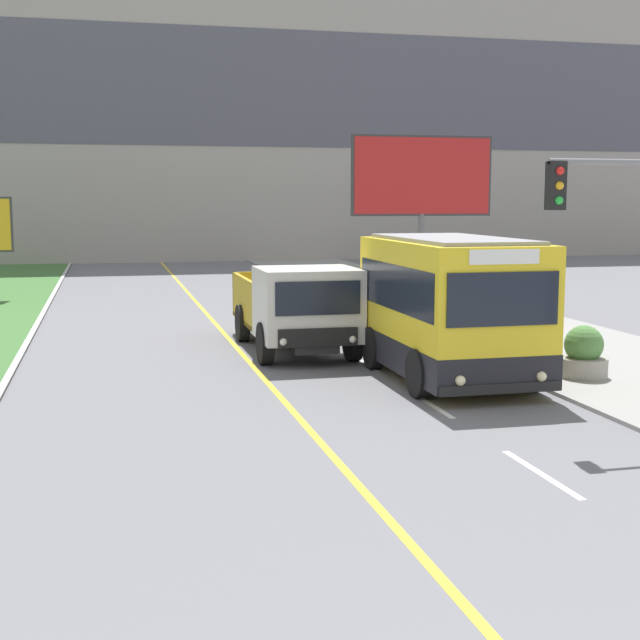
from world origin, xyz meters
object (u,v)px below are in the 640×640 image
at_px(traffic_light_mast, 626,245).
at_px(dump_truck, 299,309).
at_px(city_bus, 450,309).
at_px(billboard_large, 422,181).
at_px(planter_round_near, 583,355).
at_px(planter_round_third, 421,304).
at_px(planter_round_second, 485,324).

bearing_deg(traffic_light_mast, dump_truck, 114.08).
distance_m(city_bus, dump_truck, 4.75).
relative_size(billboard_large, planter_round_near, 5.42).
bearing_deg(billboard_large, planter_round_third, -109.39).
bearing_deg(planter_round_second, planter_round_near, -88.57).
height_order(dump_truck, traffic_light_mast, traffic_light_mast).
bearing_deg(dump_truck, billboard_large, 53.59).
distance_m(dump_truck, planter_round_third, 7.48).
height_order(traffic_light_mast, planter_round_second, traffic_light_mast).
height_order(city_bus, planter_round_third, city_bus).
height_order(dump_truck, billboard_large, billboard_large).
distance_m(planter_round_second, planter_round_third, 5.01).
distance_m(city_bus, planter_round_near, 3.14).
bearing_deg(city_bus, dump_truck, 122.29).
relative_size(planter_round_near, planter_round_second, 1.02).
bearing_deg(traffic_light_mast, planter_round_third, 84.30).
relative_size(city_bus, billboard_large, 0.87).
height_order(traffic_light_mast, planter_round_third, traffic_light_mast).
relative_size(city_bus, planter_round_second, 4.81).
distance_m(dump_truck, billboard_large, 11.41).
bearing_deg(billboard_large, dump_truck, -126.41).
bearing_deg(planter_round_near, planter_round_third, 90.98).
relative_size(planter_round_second, planter_round_third, 1.00).
bearing_deg(planter_round_second, planter_round_third, 90.54).
height_order(billboard_large, planter_round_third, billboard_large).
relative_size(dump_truck, planter_round_near, 5.55).
bearing_deg(traffic_light_mast, planter_round_near, 68.22).
xyz_separation_m(planter_round_near, planter_round_third, (-0.17, 10.02, -0.01)).
xyz_separation_m(city_bus, traffic_light_mast, (1.32, -4.61, 1.62)).
bearing_deg(planter_round_second, traffic_light_mast, -99.15).
bearing_deg(dump_truck, planter_round_second, 3.25).
relative_size(traffic_light_mast, planter_round_near, 4.32).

